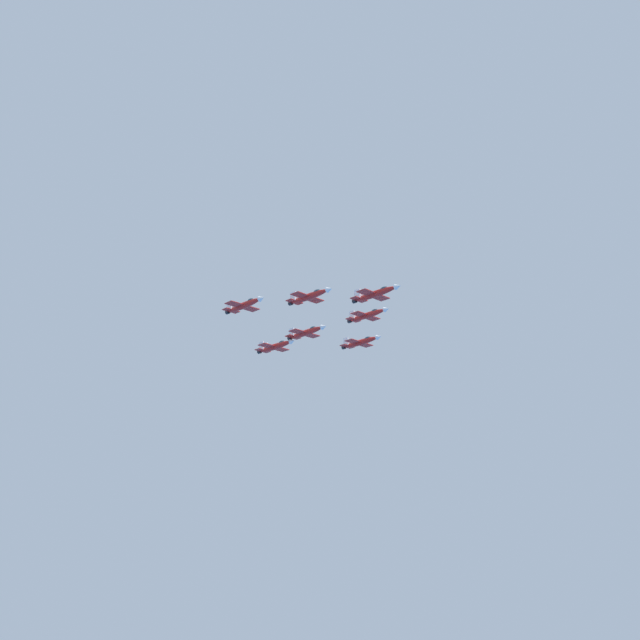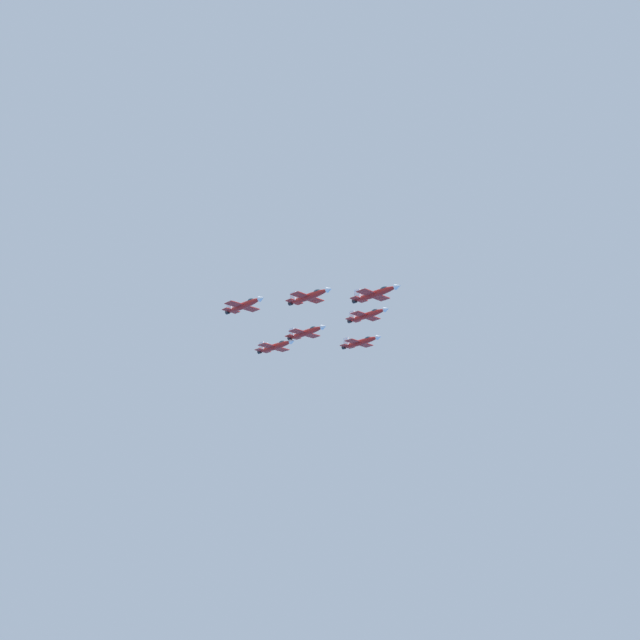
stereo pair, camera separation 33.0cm
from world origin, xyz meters
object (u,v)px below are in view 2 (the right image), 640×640
(jet_left_wingman, at_px, (367,315))
(jet_right_wingman, at_px, (309,296))
(jet_trailing, at_px, (275,346))
(jet_left_outer, at_px, (361,342))
(jet_right_outer, at_px, (244,305))
(jet_slot_rear, at_px, (306,332))
(jet_lead, at_px, (375,294))

(jet_left_wingman, height_order, jet_right_wingman, jet_left_wingman)
(jet_left_wingman, relative_size, jet_trailing, 0.96)
(jet_left_outer, height_order, jet_right_outer, jet_right_outer)
(jet_right_wingman, xyz_separation_m, jet_trailing, (-10.44, 31.17, -6.29))
(jet_left_outer, distance_m, jet_slot_rear, 25.82)
(jet_left_outer, distance_m, jet_right_outer, 51.43)
(jet_slot_rear, relative_size, jet_trailing, 0.98)
(jet_lead, distance_m, jet_right_outer, 39.77)
(jet_slot_rear, height_order, jet_trailing, jet_slot_rear)
(jet_left_wingman, height_order, jet_trailing, jet_left_wingman)
(jet_trailing, bearing_deg, jet_left_outer, 59.44)
(jet_slot_rear, bearing_deg, jet_right_wingman, -39.60)
(jet_right_wingman, bearing_deg, jet_right_outer, -140.74)
(jet_right_wingman, xyz_separation_m, jet_left_outer, (18.84, 36.90, -2.62))
(jet_trailing, bearing_deg, jet_right_outer, -59.63)
(jet_left_wingman, distance_m, jet_right_wingman, 25.71)
(jet_right_wingman, bearing_deg, jet_slot_rear, 138.53)
(jet_lead, distance_m, jet_slot_rear, 30.67)
(jet_left_outer, bearing_deg, jet_slot_rear, -90.15)
(jet_lead, bearing_deg, jet_left_outer, 138.69)
(jet_right_outer, bearing_deg, jet_lead, 41.08)
(jet_left_wingman, height_order, jet_left_outer, jet_left_wingman)
(jet_left_outer, relative_size, jet_right_outer, 0.99)
(jet_right_outer, bearing_deg, jet_slot_rear, 90.72)
(jet_left_wingman, relative_size, jet_right_outer, 0.97)
(jet_lead, distance_m, jet_left_wingman, 19.85)
(jet_right_outer, distance_m, jet_slot_rear, 25.87)
(jet_lead, relative_size, jet_left_wingman, 1.05)
(jet_right_wingman, distance_m, jet_trailing, 33.47)
(jet_left_outer, distance_m, jet_trailing, 30.06)
(jet_right_wingman, xyz_separation_m, jet_slot_rear, (-0.41, 19.85, -4.94))
(jet_left_outer, bearing_deg, jet_right_outer, -90.15)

